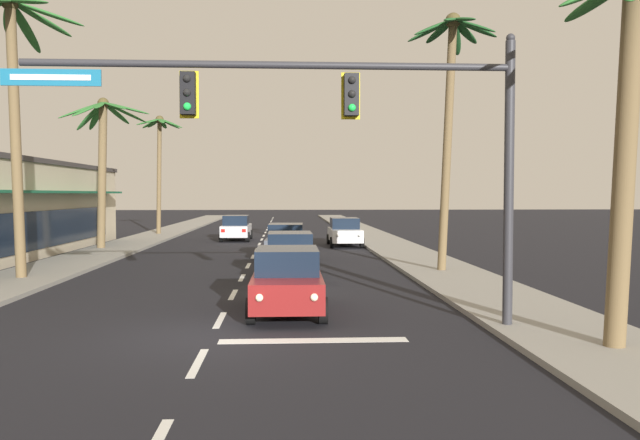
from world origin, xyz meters
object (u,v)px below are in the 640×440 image
Objects in this scene: sedan_third_in_queue at (290,255)px; sedan_fifth_in_queue at (286,241)px; palm_left_farthest at (159,146)px; sedan_lead_at_stop_bar at (287,280)px; palm_left_third at (103,144)px; traffic_signal_mast at (353,119)px; palm_right_nearest at (629,97)px; sedan_oncoming_far at (236,228)px; palm_right_second at (451,85)px; sedan_parked_nearest_kerb at (345,232)px; palm_left_second at (12,72)px.

sedan_third_in_queue is 6.85m from sedan_fifth_in_queue.
palm_left_farthest reaches higher than sedan_fifth_in_queue.
sedan_fifth_in_queue is at bearing 90.11° from sedan_lead_at_stop_bar.
sedan_lead_at_stop_bar is 21.94m from palm_left_third.
palm_left_farthest is (-10.83, 33.71, 1.86)m from traffic_signal_mast.
sedan_lead_at_stop_bar is 8.98m from palm_right_nearest.
palm_left_farthest is (-6.06, 5.39, 5.78)m from sedan_oncoming_far.
palm_right_second is (15.72, -23.43, 0.70)m from palm_left_farthest.
sedan_lead_at_stop_bar is 33.18m from palm_left_farthest.
palm_right_nearest reaches higher than sedan_lead_at_stop_bar.
palm_left_third is (-6.69, -7.02, 4.97)m from sedan_oncoming_far.
sedan_parked_nearest_kerb is at bearing 9.07° from palm_left_third.
sedan_parked_nearest_kerb is 0.59× the size of palm_right_nearest.
palm_left_second is (-9.62, 6.53, 6.53)m from sedan_lead_at_stop_bar.
traffic_signal_mast is 1.35× the size of palm_left_third.
sedan_parked_nearest_kerb is 17.44m from palm_left_farthest.
sedan_lead_at_stop_bar is 13.33m from palm_left_second.
palm_left_second reaches higher than palm_left_farthest.
palm_left_farthest reaches higher than sedan_oncoming_far.
sedan_parked_nearest_kerb is at bearing 76.69° from sedan_third_in_queue.
palm_left_second is at bearing 141.08° from traffic_signal_mast.
palm_left_farthest is (0.24, 24.77, -0.76)m from palm_left_second.
sedan_fifth_in_queue is 13.64m from palm_left_second.
palm_left_farthest is (-9.35, 17.61, 5.78)m from sedan_fifth_in_queue.
palm_right_second is at bearing -42.38° from sedan_fifth_in_queue.
sedan_third_in_queue is at bearing -68.77° from palm_left_farthest.
sedan_oncoming_far is 0.59× the size of palm_right_nearest.
palm_right_nearest reaches higher than sedan_third_in_queue.
traffic_signal_mast is 2.52× the size of sedan_third_in_queue.
palm_left_second is at bearing 145.82° from sedan_lead_at_stop_bar.
sedan_fifth_in_queue is 12.65m from sedan_oncoming_far.
palm_right_second reaches higher than sedan_third_in_queue.
palm_right_second is (16.35, -11.01, 1.50)m from palm_left_third.
palm_left_second is 16.02m from palm_right_second.
traffic_signal_mast is at bearing -61.73° from palm_left_third.
sedan_parked_nearest_kerb is (3.36, 14.19, 0.00)m from sedan_third_in_queue.
traffic_signal_mast is 23.86m from sedan_parked_nearest_kerb.
palm_left_third is at bearing 118.27° from traffic_signal_mast.
sedan_oncoming_far is (-4.77, 28.32, -3.92)m from traffic_signal_mast.
sedan_oncoming_far is 0.44× the size of palm_right_second.
palm_right_nearest reaches higher than sedan_parked_nearest_kerb.
palm_left_second reaches higher than palm_right_second.
palm_left_second is at bearing -88.22° from palm_left_third.
palm_left_farthest reaches higher than sedan_lead_at_stop_bar.
sedan_oncoming_far is 0.53× the size of palm_left_third.
sedan_lead_at_stop_bar and sedan_fifth_in_queue have the same top height.
sedan_third_in_queue is 16.50m from palm_left_third.
palm_left_second is at bearing -178.14° from sedan_third_in_queue.
palm_right_nearest reaches higher than sedan_oncoming_far.
traffic_signal_mast is at bearing -38.92° from palm_left_second.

